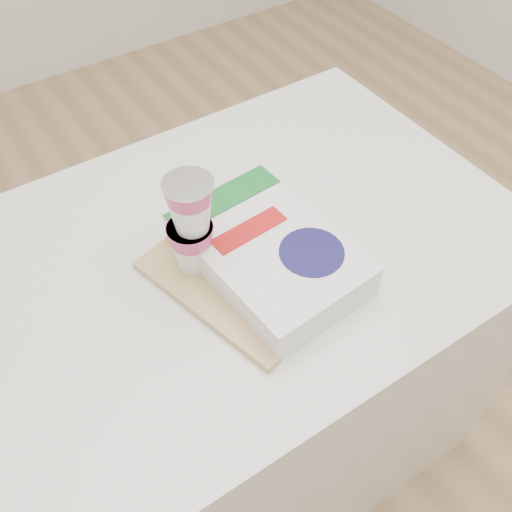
% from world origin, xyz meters
% --- Properties ---
extents(table, '(1.03, 0.69, 0.77)m').
position_xyz_m(table, '(0.00, 0.00, 0.39)').
color(table, silver).
rests_on(table, ground).
extents(cutting_board, '(0.28, 0.34, 0.01)m').
position_xyz_m(cutting_board, '(-0.01, -0.07, 0.78)').
color(cutting_board, tan).
rests_on(cutting_board, table).
extents(bananas, '(0.09, 0.19, 0.05)m').
position_xyz_m(bananas, '(-0.02, -0.09, 0.81)').
color(bananas, '#382816').
rests_on(bananas, cutting_board).
extents(yogurt_stack, '(0.08, 0.08, 0.17)m').
position_xyz_m(yogurt_stack, '(-0.06, -0.01, 0.88)').
color(yogurt_stack, white).
rests_on(yogurt_stack, cutting_board).
extents(cereal_box, '(0.22, 0.31, 0.07)m').
position_xyz_m(cereal_box, '(0.04, -0.07, 0.81)').
color(cereal_box, white).
rests_on(cereal_box, table).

